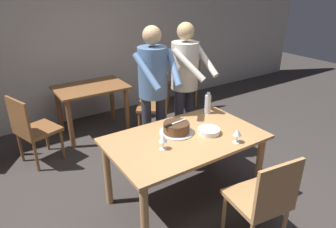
{
  "coord_description": "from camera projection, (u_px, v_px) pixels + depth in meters",
  "views": [
    {
      "loc": [
        -1.54,
        -2.04,
        2.13
      ],
      "look_at": [
        -0.02,
        0.27,
        0.9
      ],
      "focal_mm": 32.0,
      "sensor_mm": 36.0,
      "label": 1
    }
  ],
  "objects": [
    {
      "name": "background_chair_0",
      "position": [
        185.0,
        82.0,
        5.32
      ],
      "size": [
        0.45,
        0.45,
        0.9
      ],
      "color": "brown",
      "rests_on": "ground_plane"
    },
    {
      "name": "cake_on_platter",
      "position": [
        176.0,
        128.0,
        2.95
      ],
      "size": [
        0.34,
        0.34,
        0.11
      ],
      "color": "silver",
      "rests_on": "main_dining_table"
    },
    {
      "name": "plate_stack",
      "position": [
        209.0,
        131.0,
        2.96
      ],
      "size": [
        0.22,
        0.22,
        0.05
      ],
      "color": "white",
      "rests_on": "main_dining_table"
    },
    {
      "name": "water_bottle",
      "position": [
        208.0,
        104.0,
        3.37
      ],
      "size": [
        0.07,
        0.07,
        0.25
      ],
      "color": "silver",
      "rests_on": "main_dining_table"
    },
    {
      "name": "person_cutting_cake",
      "position": [
        153.0,
        86.0,
        3.29
      ],
      "size": [
        0.47,
        0.56,
        1.72
      ],
      "color": "#2D2D38",
      "rests_on": "ground_plane"
    },
    {
      "name": "cake_knife",
      "position": [
        171.0,
        124.0,
        2.88
      ],
      "size": [
        0.27,
        0.06,
        0.02
      ],
      "color": "silver",
      "rests_on": "cake_on_platter"
    },
    {
      "name": "back_wall",
      "position": [
        84.0,
        35.0,
        4.72
      ],
      "size": [
        10.0,
        0.12,
        2.7
      ],
      "primitive_type": "cube",
      "color": "#BCB7AD",
      "rests_on": "ground_plane"
    },
    {
      "name": "background_chair_1",
      "position": [
        158.0,
        103.0,
        4.4
      ],
      "size": [
        0.61,
        0.61,
        0.9
      ],
      "color": "brown",
      "rests_on": "ground_plane"
    },
    {
      "name": "background_chair_3",
      "position": [
        32.0,
        128.0,
        3.65
      ],
      "size": [
        0.56,
        0.56,
        0.9
      ],
      "color": "brown",
      "rests_on": "ground_plane"
    },
    {
      "name": "person_standing_beside",
      "position": [
        185.0,
        78.0,
        3.55
      ],
      "size": [
        0.47,
        0.58,
        1.72
      ],
      "color": "#2D2D38",
      "rests_on": "ground_plane"
    },
    {
      "name": "wine_glass_near",
      "position": [
        163.0,
        139.0,
        2.65
      ],
      "size": [
        0.08,
        0.08,
        0.14
      ],
      "color": "silver",
      "rests_on": "main_dining_table"
    },
    {
      "name": "ground_plane",
      "position": [
        184.0,
        199.0,
        3.2
      ],
      "size": [
        14.0,
        14.0,
        0.0
      ],
      "primitive_type": "plane",
      "color": "#383330"
    },
    {
      "name": "main_dining_table",
      "position": [
        185.0,
        147.0,
        2.94
      ],
      "size": [
        1.5,
        0.91,
        0.75
      ],
      "color": "tan",
      "rests_on": "ground_plane"
    },
    {
      "name": "background_table",
      "position": [
        92.0,
        97.0,
        4.39
      ],
      "size": [
        1.0,
        0.7,
        0.74
      ],
      "color": "brown",
      "rests_on": "ground_plane"
    },
    {
      "name": "wine_glass_far",
      "position": [
        237.0,
        133.0,
        2.76
      ],
      "size": [
        0.08,
        0.08,
        0.14
      ],
      "color": "silver",
      "rests_on": "main_dining_table"
    },
    {
      "name": "chair_near_side",
      "position": [
        263.0,
        199.0,
        2.46
      ],
      "size": [
        0.5,
        0.5,
        0.9
      ],
      "color": "tan",
      "rests_on": "ground_plane"
    }
  ]
}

